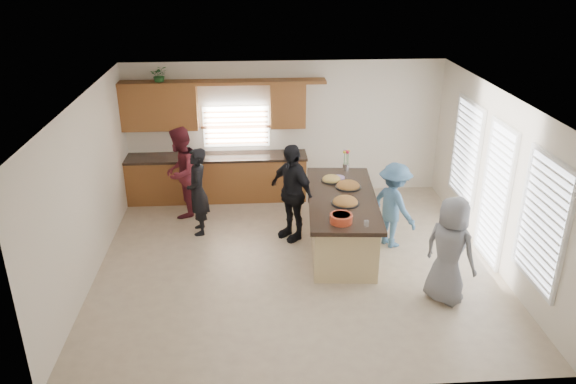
{
  "coord_description": "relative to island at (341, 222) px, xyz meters",
  "views": [
    {
      "loc": [
        -0.68,
        -8.16,
        4.83
      ],
      "look_at": [
        -0.12,
        0.29,
        1.15
      ],
      "focal_mm": 35.0,
      "sensor_mm": 36.0,
      "label": 1
    }
  ],
  "objects": [
    {
      "name": "salad_bowl",
      "position": [
        -0.17,
        -0.99,
        0.57
      ],
      "size": [
        0.35,
        0.35,
        0.14
      ],
      "color": "#BA3E22",
      "rests_on": "island"
    },
    {
      "name": "room_shell",
      "position": [
        -0.83,
        -0.5,
        1.45
      ],
      "size": [
        6.52,
        6.02,
        2.81
      ],
      "color": "silver",
      "rests_on": "ground"
    },
    {
      "name": "island",
      "position": [
        0.0,
        0.0,
        0.0
      ],
      "size": [
        1.36,
        2.78,
        0.95
      ],
      "rotation": [
        0.0,
        0.0,
        -0.08
      ],
      "color": "#D1B982",
      "rests_on": "ground"
    },
    {
      "name": "plate_stack",
      "position": [
        0.04,
        0.75,
        0.52
      ],
      "size": [
        0.24,
        0.24,
        0.05
      ],
      "primitive_type": "cylinder",
      "color": "#A985C2",
      "rests_on": "island"
    },
    {
      "name": "potted_plant",
      "position": [
        -3.26,
        2.32,
        2.13
      ],
      "size": [
        0.36,
        0.32,
        0.37
      ],
      "primitive_type": "imported",
      "rotation": [
        0.0,
        0.0,
        0.12
      ],
      "color": "#29682B",
      "rests_on": "back_cabinetry"
    },
    {
      "name": "platter_mid",
      "position": [
        0.16,
        0.37,
        0.53
      ],
      "size": [
        0.46,
        0.46,
        0.19
      ],
      "color": "black",
      "rests_on": "island"
    },
    {
      "name": "platter_back",
      "position": [
        -0.09,
        0.69,
        0.52
      ],
      "size": [
        0.38,
        0.38,
        0.15
      ],
      "color": "black",
      "rests_on": "island"
    },
    {
      "name": "clear_cup",
      "position": [
        0.19,
        -1.14,
        0.54
      ],
      "size": [
        0.08,
        0.08,
        0.09
      ],
      "primitive_type": "cylinder",
      "color": "white",
      "rests_on": "island"
    },
    {
      "name": "woman_right_back",
      "position": [
        0.9,
        -0.03,
        0.31
      ],
      "size": [
        0.98,
        1.14,
        1.53
      ],
      "primitive_type": "imported",
      "rotation": [
        0.0,
        0.0,
        2.08
      ],
      "color": "#3C6185",
      "rests_on": "ground"
    },
    {
      "name": "flower_vase",
      "position": [
        0.25,
        1.2,
        0.71
      ],
      "size": [
        0.14,
        0.14,
        0.41
      ],
      "color": "silver",
      "rests_on": "island"
    },
    {
      "name": "woman_left_mid",
      "position": [
        -2.89,
        1.45,
        0.44
      ],
      "size": [
        0.85,
        0.99,
        1.78
      ],
      "primitive_type": "imported",
      "rotation": [
        0.0,
        0.0,
        -1.8
      ],
      "color": "maroon",
      "rests_on": "ground"
    },
    {
      "name": "woman_right_front",
      "position": [
        1.3,
        -1.75,
        0.38
      ],
      "size": [
        0.92,
        0.96,
        1.66
      ],
      "primitive_type": "imported",
      "rotation": [
        0.0,
        0.0,
        2.26
      ],
      "color": "slate",
      "rests_on": "ground"
    },
    {
      "name": "floor",
      "position": [
        -0.83,
        -0.5,
        -0.45
      ],
      "size": [
        6.5,
        6.5,
        0.0
      ],
      "primitive_type": "plane",
      "color": "#C6B293",
      "rests_on": "ground"
    },
    {
      "name": "right_wall_glazing",
      "position": [
        2.39,
        -0.64,
        0.89
      ],
      "size": [
        0.06,
        4.0,
        2.25
      ],
      "color": "white",
      "rests_on": "ground"
    },
    {
      "name": "back_cabinetry",
      "position": [
        -2.29,
        2.23,
        0.46
      ],
      "size": [
        4.08,
        0.66,
        2.46
      ],
      "color": "brown",
      "rests_on": "ground"
    },
    {
      "name": "woman_left_back",
      "position": [
        -2.51,
        0.68,
        0.36
      ],
      "size": [
        0.46,
        0.64,
        1.62
      ],
      "primitive_type": "imported",
      "rotation": [
        0.0,
        0.0,
        -1.44
      ],
      "color": "black",
      "rests_on": "ground"
    },
    {
      "name": "woman_left_front",
      "position": [
        -0.84,
        0.37,
        0.43
      ],
      "size": [
        0.97,
        1.09,
        1.77
      ],
      "primitive_type": "imported",
      "rotation": [
        0.0,
        0.0,
        -0.92
      ],
      "color": "black",
      "rests_on": "ground"
    },
    {
      "name": "platter_front",
      "position": [
        0.0,
        -0.31,
        0.53
      ],
      "size": [
        0.47,
        0.47,
        0.19
      ],
      "color": "black",
      "rests_on": "island"
    }
  ]
}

